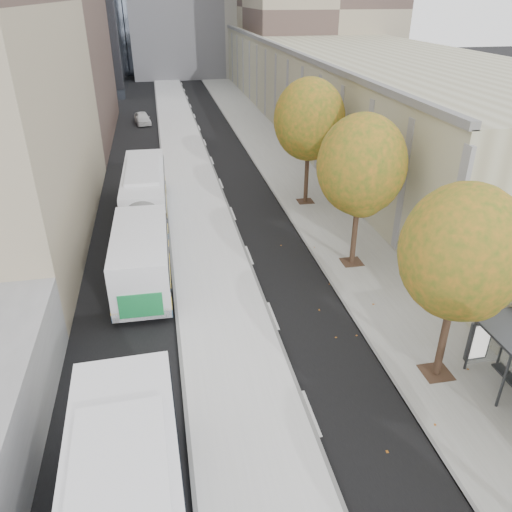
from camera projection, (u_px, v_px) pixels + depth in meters
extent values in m
cube|color=silver|center=(193.00, 189.00, 36.87)|extent=(4.25, 150.00, 0.15)
cube|color=gray|center=(297.00, 182.00, 38.24)|extent=(4.75, 150.00, 0.08)
cube|color=gray|center=(325.00, 72.00, 63.46)|extent=(18.00, 92.00, 8.00)
cylinder|color=#332518|center=(443.00, 338.00, 18.30)|extent=(0.28, 0.28, 3.24)
sphere|color=#2D5818|center=(462.00, 252.00, 16.63)|extent=(4.20, 4.20, 4.20)
cylinder|color=#332518|center=(354.00, 234.00, 26.07)|extent=(0.28, 0.28, 3.38)
sphere|color=#2D5818|center=(362.00, 165.00, 24.33)|extent=(4.40, 4.40, 4.40)
cylinder|color=#332518|center=(306.00, 177.00, 33.84)|extent=(0.28, 0.28, 3.51)
sphere|color=#2D5818|center=(309.00, 120.00, 32.04)|extent=(4.60, 4.60, 4.60)
cube|color=white|center=(144.00, 217.00, 28.79)|extent=(2.85, 17.73, 2.95)
cube|color=black|center=(143.00, 208.00, 28.53)|extent=(2.90, 17.03, 1.02)
cube|color=#1B8342|center=(144.00, 305.00, 21.30)|extent=(1.87, 0.09, 1.14)
imported|color=silver|center=(142.00, 118.00, 55.00)|extent=(2.05, 3.97, 1.29)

